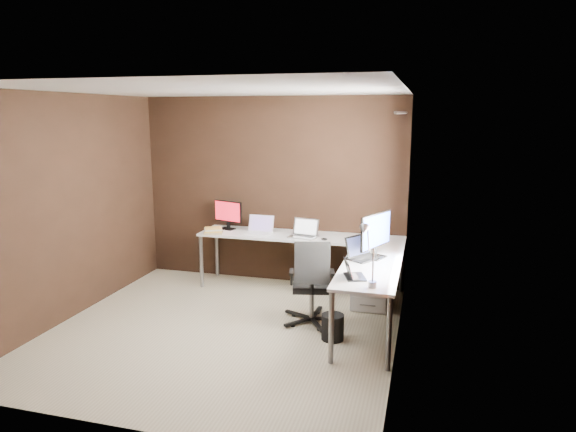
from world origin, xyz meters
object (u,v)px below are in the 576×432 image
object	(u,v)px
laptop_silver	(304,233)
laptop_black_big	(362,253)
laptop_black_small	(352,274)
laptop_white	(260,229)
drawer_pedestal	(371,282)
monitor_right	(376,233)
wastebasket	(333,327)
monitor_left	(228,213)
book_stack	(213,231)
desk_lamp	(367,247)
office_chair	(312,299)

from	to	relation	value
laptop_silver	laptop_black_big	world-z (taller)	laptop_black_big
laptop_black_big	laptop_black_small	xyz separation A→B (m)	(-0.00, -0.71, -0.01)
laptop_black_big	laptop_white	bearing A→B (deg)	93.92
drawer_pedestal	laptop_black_big	world-z (taller)	laptop_black_big
laptop_black_big	laptop_silver	bearing A→B (deg)	80.77
monitor_right	wastebasket	size ratio (longest dim) A/B	2.11
laptop_black_small	laptop_silver	bearing A→B (deg)	10.32
monitor_left	laptop_black_big	world-z (taller)	monitor_left
monitor_right	book_stack	size ratio (longest dim) A/B	1.98
laptop_white	laptop_black_big	distance (m)	1.66
monitor_left	wastebasket	distance (m)	2.42
desk_lamp	drawer_pedestal	bearing A→B (deg)	90.45
monitor_right	laptop_black_small	world-z (taller)	monitor_right
desk_lamp	laptop_white	bearing A→B (deg)	129.68
laptop_silver	monitor_right	bearing A→B (deg)	-26.38
book_stack	office_chair	distance (m)	1.80
drawer_pedestal	wastebasket	size ratio (longest dim) A/B	2.25
monitor_right	laptop_white	world-z (taller)	monitor_right
desk_lamp	office_chair	size ratio (longest dim) A/B	0.59
monitor_right	laptop_black_big	xyz separation A→B (m)	(-0.14, -0.04, -0.23)
monitor_left	desk_lamp	distance (m)	2.77
monitor_left	laptop_silver	world-z (taller)	monitor_left
laptop_black_big	book_stack	size ratio (longest dim) A/B	1.57
monitor_left	laptop_black_big	distance (m)	2.16
office_chair	laptop_black_small	bearing A→B (deg)	-58.79
laptop_silver	desk_lamp	bearing A→B (deg)	-48.69
monitor_left	wastebasket	size ratio (longest dim) A/B	1.62
laptop_black_small	wastebasket	bearing A→B (deg)	33.39
laptop_white	desk_lamp	bearing A→B (deg)	-44.90
drawer_pedestal	desk_lamp	xyz separation A→B (m)	(0.09, -1.38, 0.78)
book_stack	desk_lamp	size ratio (longest dim) A/B	0.50
laptop_white	laptop_black_big	bearing A→B (deg)	-27.76
monitor_right	desk_lamp	size ratio (longest dim) A/B	1.00
laptop_silver	laptop_black_small	xyz separation A→B (m)	(0.83, -1.48, -0.01)
laptop_silver	monitor_left	bearing A→B (deg)	-178.25
laptop_white	office_chair	bearing A→B (deg)	-45.45
book_stack	laptop_black_big	bearing A→B (deg)	-18.03
laptop_black_small	office_chair	world-z (taller)	office_chair
monitor_right	laptop_black_small	distance (m)	0.80
monitor_right	laptop_black_big	bearing A→B (deg)	131.16
office_chair	laptop_white	bearing A→B (deg)	119.15
desk_lamp	wastebasket	size ratio (longest dim) A/B	2.12
monitor_right	office_chair	xyz separation A→B (m)	(-0.65, -0.23, -0.73)
monitor_right	laptop_black_small	bearing A→B (deg)	-167.42
laptop_silver	office_chair	distance (m)	1.13
drawer_pedestal	laptop_silver	size ratio (longest dim) A/B	1.58
monitor_right	desk_lamp	bearing A→B (deg)	-156.25
office_chair	desk_lamp	bearing A→B (deg)	-59.51
wastebasket	laptop_white	bearing A→B (deg)	131.96
book_stack	laptop_white	bearing A→B (deg)	15.49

